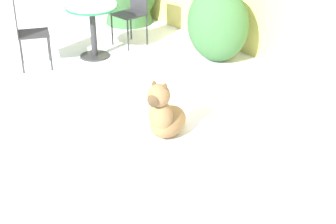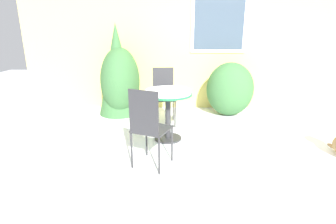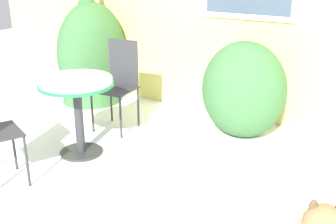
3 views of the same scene
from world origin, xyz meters
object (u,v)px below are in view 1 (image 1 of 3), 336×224
(patio_table, at_px, (92,14))
(patio_chair_near_table, at_px, (133,8))
(dog, at_px, (165,116))
(patio_chair_far_side, at_px, (26,29))

(patio_table, relative_size, patio_chair_near_table, 0.78)
(dog, bearing_deg, patio_table, 144.37)
(patio_table, xyz_separation_m, patio_chair_far_side, (-0.22, -0.91, -0.09))
(patio_chair_far_side, height_order, dog, patio_chair_far_side)
(patio_chair_near_table, xyz_separation_m, dog, (2.57, -1.47, -0.31))
(dog, bearing_deg, patio_chair_far_side, 164.55)
(patio_chair_near_table, bearing_deg, dog, -34.51)
(patio_table, height_order, dog, patio_table)
(patio_chair_near_table, bearing_deg, patio_table, -87.68)
(patio_table, xyz_separation_m, dog, (2.48, -0.69, -0.39))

